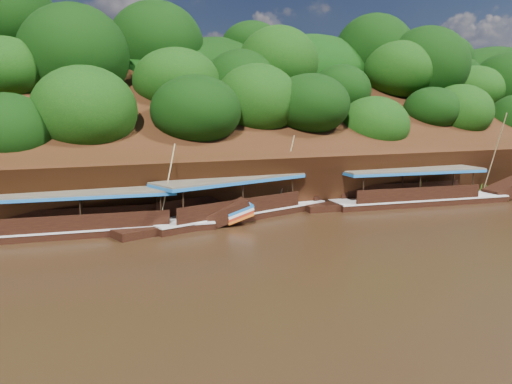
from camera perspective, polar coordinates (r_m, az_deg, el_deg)
ground at (r=25.12m, az=9.19°, el=-6.36°), size 160.00×160.00×0.00m
riverbank at (r=45.23m, az=-6.61°, el=2.99°), size 120.00×30.06×19.40m
boat_0 at (r=38.82m, az=19.30°, el=-0.39°), size 16.40×4.62×7.10m
boat_1 at (r=32.22m, az=-0.51°, el=-1.72°), size 15.37×6.48×5.66m
boat_2 at (r=28.93m, az=-16.14°, el=-3.45°), size 15.38×3.77×5.33m
reeds at (r=32.25m, az=-3.93°, el=-1.16°), size 51.05×2.23×2.17m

